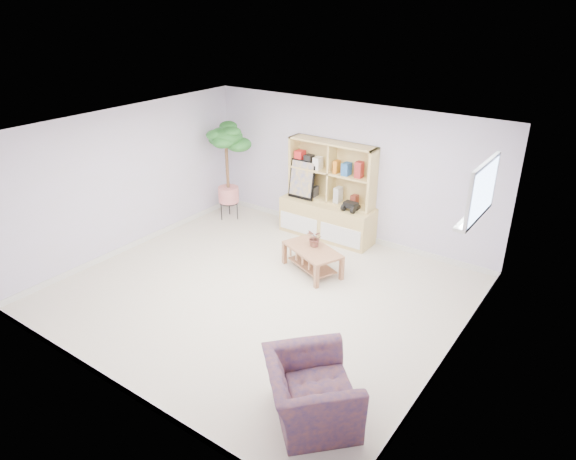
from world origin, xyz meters
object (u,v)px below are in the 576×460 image
Objects in this scene: coffee_table at (312,260)px; armchair at (311,388)px; storage_unit at (328,191)px; floor_tree at (227,172)px.

armchair is at bearing -34.54° from coffee_table.
storage_unit is 1.78× the size of coffee_table.
storage_unit reaches higher than coffee_table.
floor_tree is (-2.48, 0.86, 0.73)m from coffee_table.
armchair reaches higher than coffee_table.
storage_unit is 2.03m from floor_tree.
armchair is (4.14, -3.46, -0.56)m from floor_tree.
floor_tree is at bearing -169.20° from storage_unit.
coffee_table is 3.09m from armchair.
armchair is (1.66, -2.60, 0.17)m from coffee_table.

